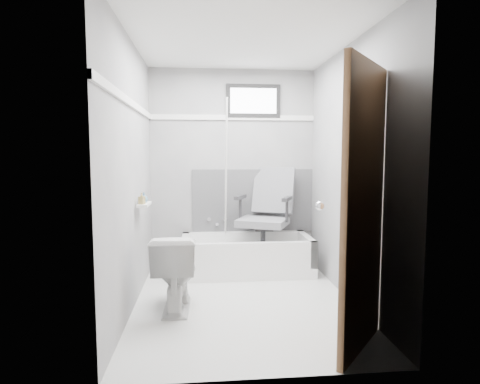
{
  "coord_description": "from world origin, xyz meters",
  "views": [
    {
      "loc": [
        -0.38,
        -3.62,
        1.38
      ],
      "look_at": [
        0.0,
        0.35,
        1.0
      ],
      "focal_mm": 30.0,
      "sensor_mm": 36.0,
      "label": 1
    }
  ],
  "objects": [
    {
      "name": "trim_left",
      "position": [
        -0.99,
        0.0,
        1.82
      ],
      "size": [
        0.02,
        2.6,
        0.06
      ],
      "primitive_type": "cube",
      "color": "white",
      "rests_on": "wall_left"
    },
    {
      "name": "wall_back",
      "position": [
        0.0,
        1.3,
        1.2
      ],
      "size": [
        2.0,
        0.02,
        2.4
      ],
      "primitive_type": "cube",
      "color": "gray",
      "rests_on": "floor"
    },
    {
      "name": "window",
      "position": [
        0.25,
        1.29,
        2.02
      ],
      "size": [
        0.66,
        0.04,
        0.4
      ],
      "primitive_type": null,
      "color": "black",
      "rests_on": "wall_back"
    },
    {
      "name": "soap_bottle_a",
      "position": [
        -0.94,
        0.16,
        0.97
      ],
      "size": [
        0.07,
        0.07,
        0.11
      ],
      "primitive_type": "imported",
      "rotation": [
        0.0,
        0.0,
        -0.36
      ],
      "color": "#98854C",
      "rests_on": "shelf"
    },
    {
      "name": "wall_right",
      "position": [
        1.0,
        0.0,
        1.2
      ],
      "size": [
        0.02,
        2.6,
        2.4
      ],
      "primitive_type": "cube",
      "color": "gray",
      "rests_on": "floor"
    },
    {
      "name": "pole",
      "position": [
        -0.1,
        1.06,
        1.05
      ],
      "size": [
        0.02,
        0.47,
        1.9
      ],
      "primitive_type": "cylinder",
      "rotation": [
        0.23,
        0.0,
        0.0
      ],
      "color": "silver",
      "rests_on": "bathtub"
    },
    {
      "name": "ceiling",
      "position": [
        0.0,
        0.0,
        2.4
      ],
      "size": [
        2.6,
        2.6,
        0.0
      ],
      "primitive_type": "plane",
      "rotation": [
        3.14,
        0.0,
        0.0
      ],
      "color": "silver",
      "rests_on": "floor"
    },
    {
      "name": "backerboard",
      "position": [
        0.25,
        1.29,
        0.8
      ],
      "size": [
        1.5,
        0.02,
        0.78
      ],
      "primitive_type": "cube",
      "color": "#4C4C4F",
      "rests_on": "wall_back"
    },
    {
      "name": "door",
      "position": [
        0.98,
        -1.28,
        1.0
      ],
      "size": [
        0.78,
        0.78,
        2.0
      ],
      "primitive_type": null,
      "color": "brown",
      "rests_on": "floor"
    },
    {
      "name": "faucet",
      "position": [
        -0.2,
        1.27,
        0.55
      ],
      "size": [
        0.26,
        0.1,
        0.16
      ],
      "primitive_type": null,
      "color": "silver",
      "rests_on": "wall_back"
    },
    {
      "name": "wall_left",
      "position": [
        -1.0,
        0.0,
        1.2
      ],
      "size": [
        0.02,
        2.6,
        2.4
      ],
      "primitive_type": "cube",
      "color": "gray",
      "rests_on": "floor"
    },
    {
      "name": "soap_bottle_b",
      "position": [
        -0.94,
        0.3,
        0.96
      ],
      "size": [
        0.1,
        0.1,
        0.1
      ],
      "primitive_type": "imported",
      "rotation": [
        0.0,
        0.0,
        0.28
      ],
      "color": "teal",
      "rests_on": "shelf"
    },
    {
      "name": "toilet",
      "position": [
        -0.62,
        -0.1,
        0.34
      ],
      "size": [
        0.4,
        0.7,
        0.68
      ],
      "primitive_type": "imported",
      "rotation": [
        0.0,
        0.0,
        3.12
      ],
      "color": "white",
      "rests_on": "floor"
    },
    {
      "name": "trim_back",
      "position": [
        0.0,
        1.29,
        1.82
      ],
      "size": [
        2.0,
        0.02,
        0.06
      ],
      "primitive_type": "cube",
      "color": "white",
      "rests_on": "wall_back"
    },
    {
      "name": "wall_front",
      "position": [
        0.0,
        -1.3,
        1.2
      ],
      "size": [
        2.0,
        0.02,
        2.4
      ],
      "primitive_type": "cube",
      "color": "gray",
      "rests_on": "floor"
    },
    {
      "name": "bathtub",
      "position": [
        0.13,
        0.93,
        0.21
      ],
      "size": [
        1.5,
        0.7,
        0.42
      ],
      "primitive_type": null,
      "color": "white",
      "rests_on": "floor"
    },
    {
      "name": "office_chair",
      "position": [
        0.33,
        0.96,
        0.67
      ],
      "size": [
        0.84,
        0.84,
        1.11
      ],
      "primitive_type": null,
      "rotation": [
        0.0,
        0.0,
        -0.42
      ],
      "color": "slate",
      "rests_on": "bathtub"
    },
    {
      "name": "shelf",
      "position": [
        -0.93,
        0.24,
        0.9
      ],
      "size": [
        0.1,
        0.32,
        0.02
      ],
      "primitive_type": "cube",
      "color": "silver",
      "rests_on": "wall_left"
    },
    {
      "name": "floor",
      "position": [
        0.0,
        0.0,
        0.0
      ],
      "size": [
        2.6,
        2.6,
        0.0
      ],
      "primitive_type": "plane",
      "color": "white",
      "rests_on": "ground"
    }
  ]
}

